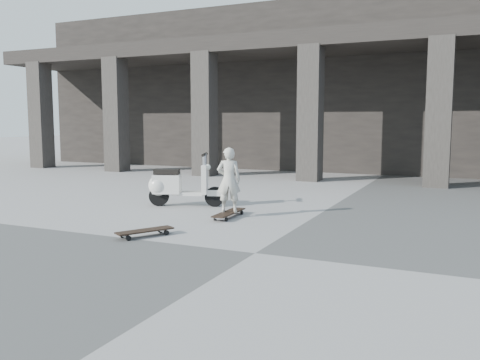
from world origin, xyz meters
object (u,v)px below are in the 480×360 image
at_px(child, 229,180).
at_px(scooter, 173,185).
at_px(longboard, 229,213).
at_px(skateboard_spare, 145,231).

height_order(child, scooter, child).
xyz_separation_m(longboard, child, (0.00, -0.00, 0.62)).
bearing_deg(longboard, child, -136.80).
height_order(skateboard_spare, child, child).
distance_m(skateboard_spare, scooter, 2.89).
relative_size(skateboard_spare, scooter, 0.59).
bearing_deg(child, longboard, -66.03).
bearing_deg(skateboard_spare, longboard, 15.25).
relative_size(longboard, skateboard_spare, 1.17).
bearing_deg(scooter, skateboard_spare, -87.49).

